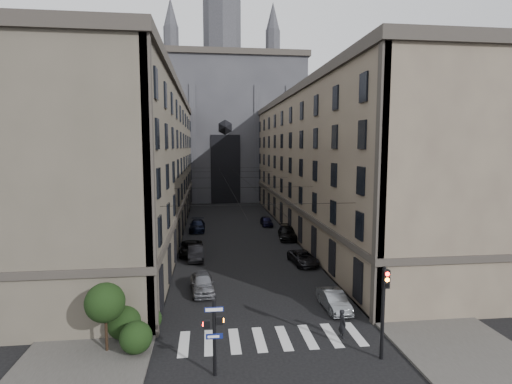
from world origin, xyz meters
name	(u,v)px	position (x,y,z in m)	size (l,w,h in m)	color
sidewalk_left	(157,233)	(-10.50, 36.00, 0.07)	(7.00, 80.00, 0.15)	#383533
sidewalk_right	(310,229)	(10.50, 36.00, 0.07)	(7.00, 80.00, 0.15)	#383533
zebra_crossing	(272,339)	(0.00, 5.00, 0.01)	(11.00, 3.20, 0.01)	beige
building_left	(132,164)	(-13.44, 36.00, 9.34)	(13.60, 60.60, 18.85)	#4E483C
building_right	(332,163)	(13.44, 36.00, 9.34)	(13.60, 60.60, 18.85)	brown
gothic_tower	(223,119)	(0.00, 74.96, 17.80)	(35.00, 23.00, 58.00)	#2D2D33
pedestrian_signal_left	(214,332)	(-3.51, 1.50, 2.32)	(1.02, 0.38, 4.00)	black
traffic_light_right	(384,302)	(5.60, 1.92, 3.29)	(0.34, 0.50, 5.20)	black
shrub_cluster	(122,318)	(-8.72, 5.01, 1.80)	(3.90, 4.40, 3.90)	black
tram_wires	(235,179)	(0.00, 35.63, 7.25)	(14.00, 60.00, 0.43)	black
car_left_near	(202,283)	(-4.24, 13.37, 0.77)	(1.81, 4.51, 1.54)	slate
car_left_midnear	(196,253)	(-5.03, 22.79, 0.73)	(1.55, 4.44, 1.46)	black
car_left_midfar	(191,248)	(-5.59, 24.88, 0.70)	(2.33, 5.05, 1.40)	black
car_left_far	(197,226)	(-5.21, 37.04, 0.74)	(2.08, 5.13, 1.49)	black
car_right_near	(334,300)	(5.11, 8.78, 0.68)	(1.43, 4.11, 1.35)	slate
car_right_midnear	(303,258)	(5.58, 19.91, 0.64)	(2.13, 4.63, 1.29)	black
car_right_midfar	(287,233)	(6.20, 30.81, 0.77)	(2.15, 5.29, 1.54)	black
car_right_far	(266,221)	(4.85, 39.62, 0.67)	(1.57, 3.91, 1.33)	black
pedestrian	(342,323)	(4.29, 4.67, 0.88)	(0.64, 0.42, 1.76)	black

